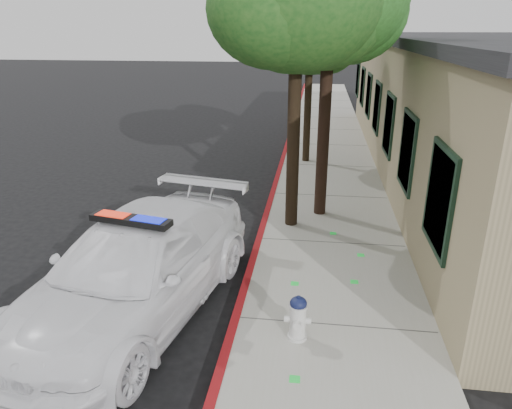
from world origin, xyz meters
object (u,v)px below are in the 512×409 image
at_px(street_tree_far, 311,41).
at_px(police_car, 136,269).
at_px(street_tree_mid, 331,2).
at_px(street_tree_near, 298,5).
at_px(fire_hydrant, 298,317).
at_px(clapboard_building, 499,109).

bearing_deg(street_tree_far, police_car, -104.94).
distance_m(street_tree_mid, street_tree_far, 4.89).
height_order(police_car, street_tree_near, street_tree_near).
xyz_separation_m(police_car, street_tree_mid, (2.97, 4.57, 4.17)).
height_order(police_car, street_tree_mid, street_tree_mid).
relative_size(street_tree_near, street_tree_mid, 0.99).
relative_size(police_car, fire_hydrant, 8.32).
bearing_deg(street_tree_near, street_tree_far, 88.15).
height_order(clapboard_building, police_car, clapboard_building).
height_order(clapboard_building, street_tree_far, street_tree_far).
relative_size(fire_hydrant, street_tree_near, 0.11).
bearing_deg(street_tree_far, street_tree_mid, -84.31).
distance_m(fire_hydrant, street_tree_far, 10.54).
bearing_deg(street_tree_far, fire_hydrant, -89.06).
xyz_separation_m(fire_hydrant, street_tree_near, (-0.34, 4.31, 4.37)).
xyz_separation_m(fire_hydrant, street_tree_far, (-0.16, 9.92, 3.56)).
distance_m(police_car, street_tree_near, 6.00).
bearing_deg(police_car, street_tree_near, 69.96).
relative_size(fire_hydrant, street_tree_far, 0.14).
height_order(clapboard_building, street_tree_near, street_tree_near).
xyz_separation_m(clapboard_building, street_tree_far, (-5.80, 0.51, 1.94)).
bearing_deg(street_tree_near, street_tree_mid, 51.39).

